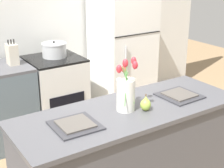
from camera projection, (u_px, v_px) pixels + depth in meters
back_wall at (29, 14)px, 3.99m from camera, size 5.20×0.08×2.70m
kitchen_island at (129, 160)px, 2.74m from camera, size 1.80×0.66×0.90m
stove_range at (56, 95)px, 4.04m from camera, size 0.60×0.61×0.90m
refrigerator at (122, 47)px, 4.38m from camera, size 0.68×0.67×1.80m
flower_vase at (126, 92)px, 2.51m from camera, size 0.18×0.18×0.43m
pear_figurine at (146, 104)px, 2.53m from camera, size 0.08×0.08×0.13m
plate_setting_left at (75, 125)px, 2.31m from camera, size 0.31×0.31×0.02m
plate_setting_right at (179, 95)px, 2.80m from camera, size 0.31×0.31×0.02m
cooking_pot at (54, 50)px, 3.90m from camera, size 0.28×0.28×0.19m
knife_block at (12, 54)px, 3.61m from camera, size 0.10×0.14×0.27m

